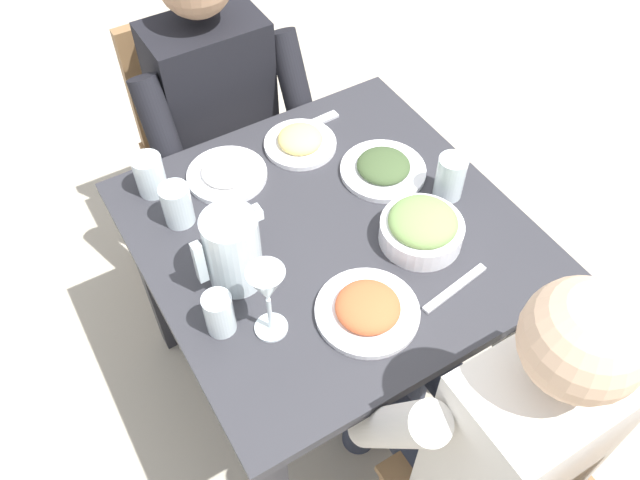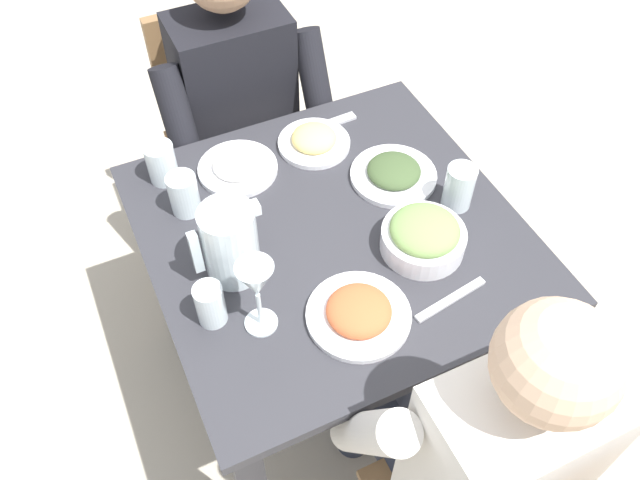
# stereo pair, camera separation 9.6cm
# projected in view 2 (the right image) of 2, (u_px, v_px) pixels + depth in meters

# --- Properties ---
(ground_plane) EXTENTS (8.00, 8.00, 0.00)m
(ground_plane) POSITION_uv_depth(u_px,v_px,m) (329.00, 374.00, 2.06)
(ground_plane) COLOR #B7AD99
(dining_table) EXTENTS (0.85, 0.85, 0.71)m
(dining_table) POSITION_uv_depth(u_px,v_px,m) (332.00, 262.00, 1.61)
(dining_table) COLOR #2D2D33
(dining_table) RESTS_ON ground_plane
(chair_near) EXTENTS (0.40, 0.40, 0.85)m
(chair_near) POSITION_uv_depth(u_px,v_px,m) (230.00, 125.00, 2.11)
(chair_near) COLOR olive
(chair_near) RESTS_ON ground_plane
(diner_near) EXTENTS (0.48, 0.53, 1.15)m
(diner_near) POSITION_uv_depth(u_px,v_px,m) (248.00, 128.00, 1.88)
(diner_near) COLOR black
(diner_near) RESTS_ON ground_plane
(diner_far) EXTENTS (0.48, 0.53, 1.15)m
(diner_far) POSITION_uv_depth(u_px,v_px,m) (468.00, 431.00, 1.29)
(diner_far) COLOR silver
(diner_far) RESTS_ON ground_plane
(water_pitcher) EXTENTS (0.16, 0.12, 0.19)m
(water_pitcher) POSITION_uv_depth(u_px,v_px,m) (230.00, 243.00, 1.36)
(water_pitcher) COLOR silver
(water_pitcher) RESTS_ON dining_table
(salad_bowl) EXTENTS (0.19, 0.19, 0.09)m
(salad_bowl) POSITION_uv_depth(u_px,v_px,m) (424.00, 236.00, 1.44)
(salad_bowl) COLOR white
(salad_bowl) RESTS_ON dining_table
(plate_dolmas) EXTENTS (0.22, 0.22, 0.05)m
(plate_dolmas) POSITION_uv_depth(u_px,v_px,m) (394.00, 173.00, 1.61)
(plate_dolmas) COLOR white
(plate_dolmas) RESTS_ON dining_table
(plate_yoghurt) EXTENTS (0.20, 0.20, 0.05)m
(plate_yoghurt) POSITION_uv_depth(u_px,v_px,m) (238.00, 166.00, 1.62)
(plate_yoghurt) COLOR white
(plate_yoghurt) RESTS_ON dining_table
(plate_rice_curry) EXTENTS (0.22, 0.22, 0.05)m
(plate_rice_curry) POSITION_uv_depth(u_px,v_px,m) (359.00, 313.00, 1.34)
(plate_rice_curry) COLOR white
(plate_rice_curry) RESTS_ON dining_table
(plate_fries) EXTENTS (0.19, 0.19, 0.05)m
(plate_fries) POSITION_uv_depth(u_px,v_px,m) (314.00, 140.00, 1.68)
(plate_fries) COLOR white
(plate_fries) RESTS_ON dining_table
(water_glass_center) EXTENTS (0.07, 0.07, 0.11)m
(water_glass_center) POSITION_uv_depth(u_px,v_px,m) (161.00, 163.00, 1.58)
(water_glass_center) COLOR silver
(water_glass_center) RESTS_ON dining_table
(water_glass_near_right) EXTENTS (0.06, 0.06, 0.10)m
(water_glass_near_right) POSITION_uv_depth(u_px,v_px,m) (210.00, 304.00, 1.32)
(water_glass_near_right) COLOR silver
(water_glass_near_right) RESTS_ON dining_table
(water_glass_near_left) EXTENTS (0.07, 0.07, 0.11)m
(water_glass_near_left) POSITION_uv_depth(u_px,v_px,m) (459.00, 187.00, 1.52)
(water_glass_near_left) COLOR silver
(water_glass_near_left) RESTS_ON dining_table
(water_glass_far_left) EXTENTS (0.07, 0.07, 0.11)m
(water_glass_far_left) POSITION_uv_depth(u_px,v_px,m) (184.00, 194.00, 1.51)
(water_glass_far_left) COLOR silver
(water_glass_far_left) RESTS_ON dining_table
(wine_glass) EXTENTS (0.08, 0.08, 0.20)m
(wine_glass) POSITION_uv_depth(u_px,v_px,m) (256.00, 284.00, 1.24)
(wine_glass) COLOR silver
(wine_glass) RESTS_ON dining_table
(fork_near) EXTENTS (0.17, 0.03, 0.01)m
(fork_near) POSITION_uv_depth(u_px,v_px,m) (327.00, 125.00, 1.74)
(fork_near) COLOR silver
(fork_near) RESTS_ON dining_table
(knife_near) EXTENTS (0.19, 0.05, 0.01)m
(knife_near) POSITION_uv_depth(u_px,v_px,m) (451.00, 299.00, 1.38)
(knife_near) COLOR silver
(knife_near) RESTS_ON dining_table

